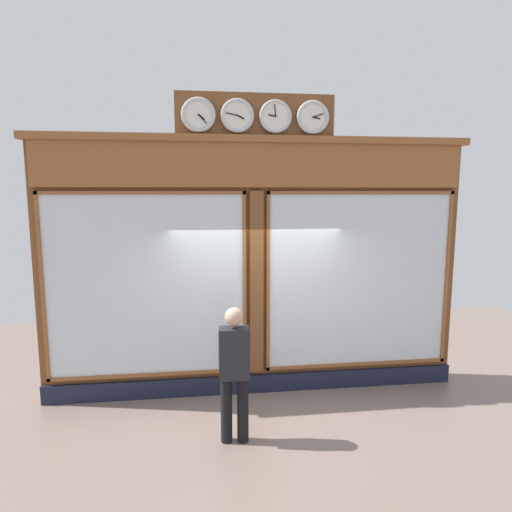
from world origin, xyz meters
name	(u,v)px	position (x,y,z in m)	size (l,w,h in m)	color
shop_facade	(255,265)	(0.00, -0.13, 1.95)	(6.37, 0.42, 4.41)	brown
pedestrian	(234,369)	(0.43, 1.31, 0.93)	(0.38, 0.25, 1.69)	black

